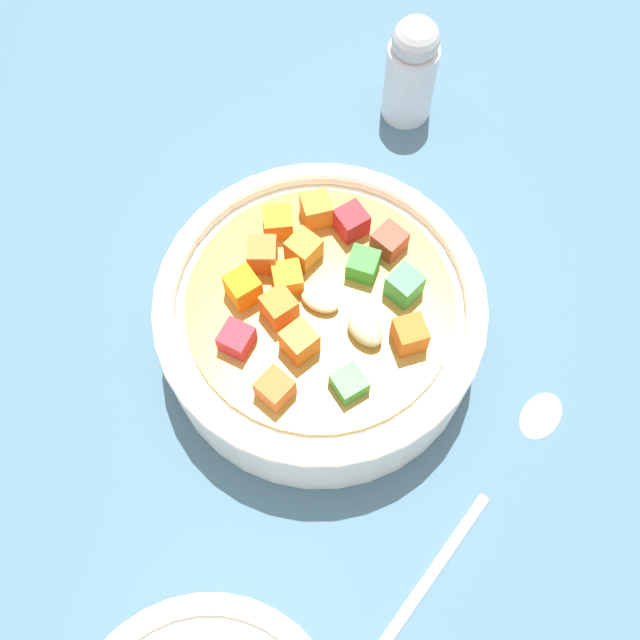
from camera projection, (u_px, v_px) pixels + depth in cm
name	position (u px, v px, depth cm)	size (l,w,h in cm)	color
ground_plane	(320.00, 345.00, 49.09)	(140.00, 140.00, 2.00)	#42667A
soup_bowl_main	(320.00, 318.00, 45.34)	(19.02, 19.02, 7.04)	white
spoon	(487.00, 494.00, 43.79)	(12.24, 16.76, 0.71)	silver
pepper_shaker	(411.00, 70.00, 51.91)	(3.50, 3.50, 8.38)	silver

